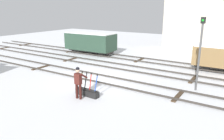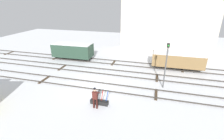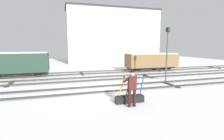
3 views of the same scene
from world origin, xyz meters
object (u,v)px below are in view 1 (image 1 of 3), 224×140
switch_lever_frame (87,92)px  signal_post (200,48)px  freight_car_back_track (90,42)px  rail_worker (78,81)px

switch_lever_frame → signal_post: (5.09, 4.35, 2.42)m
switch_lever_frame → freight_car_back_track: 12.31m
rail_worker → signal_post: 7.35m
switch_lever_frame → rail_worker: rail_worker is taller
rail_worker → signal_post: (5.23, 4.91, 1.61)m
signal_post → freight_car_back_track: size_ratio=0.79×
signal_post → freight_car_back_track: signal_post is taller
switch_lever_frame → freight_car_back_track: (-7.41, 9.77, 1.10)m
rail_worker → freight_car_back_track: bearing=126.5°
rail_worker → freight_car_back_track: 12.64m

